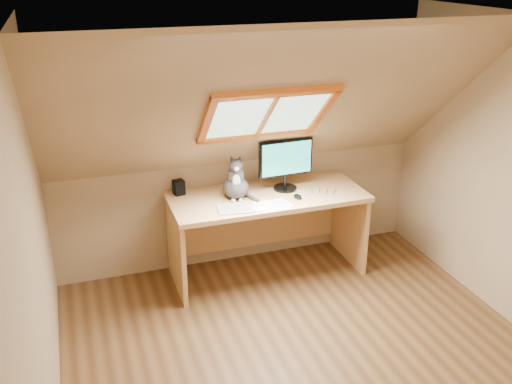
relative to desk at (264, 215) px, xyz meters
name	(u,v)px	position (x,y,z in m)	size (l,w,h in m)	color
ground	(313,366)	(-0.13, -1.45, -0.56)	(3.50, 3.50, 0.00)	brown
room_shell	(328,189)	(-0.13, -1.55, 0.87)	(3.52, 3.52, 2.41)	tan
desk	(264,215)	(0.00, 0.00, 0.00)	(1.75, 0.77, 0.80)	tan
monitor	(286,161)	(0.20, -0.02, 0.51)	(0.51, 0.21, 0.47)	black
cat	(236,182)	(-0.29, -0.06, 0.38)	(0.27, 0.30, 0.41)	#443F3C
desk_speaker	(179,187)	(-0.75, 0.18, 0.30)	(0.09, 0.09, 0.13)	black
graphics_tablet	(236,209)	(-0.36, -0.30, 0.24)	(0.30, 0.21, 0.01)	#B2B2B7
mouse	(298,197)	(0.22, -0.26, 0.25)	(0.06, 0.11, 0.04)	black
papers	(266,207)	(-0.10, -0.33, 0.24)	(0.33, 0.27, 0.00)	white
cables	(314,193)	(0.41, -0.19, 0.24)	(0.51, 0.26, 0.01)	silver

